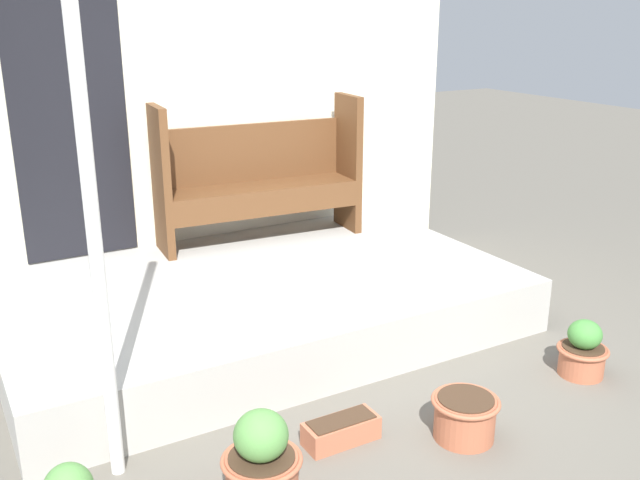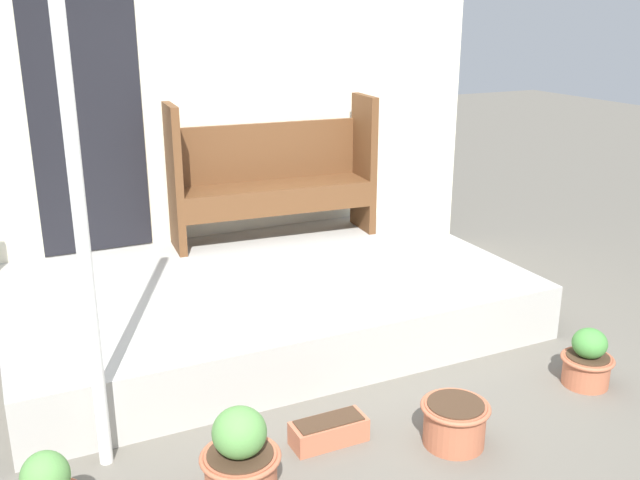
{
  "view_description": "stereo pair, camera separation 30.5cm",
  "coord_description": "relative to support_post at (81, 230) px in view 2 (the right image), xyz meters",
  "views": [
    {
      "loc": [
        -2.02,
        -3.16,
        2.17
      ],
      "look_at": [
        0.0,
        0.37,
        0.83
      ],
      "focal_mm": 40.0,
      "sensor_mm": 36.0,
      "label": 1
    },
    {
      "loc": [
        -1.74,
        -3.3,
        2.17
      ],
      "look_at": [
        0.0,
        0.37,
        0.83
      ],
      "focal_mm": 40.0,
      "sensor_mm": 36.0,
      "label": 2
    }
  ],
  "objects": [
    {
      "name": "planter_box_rect",
      "position": [
        1.08,
        -0.33,
        -1.15
      ],
      "size": [
        0.4,
        0.16,
        0.13
      ],
      "color": "#B76647",
      "rests_on": "ground_plane"
    },
    {
      "name": "flower_pot_middle",
      "position": [
        0.52,
        -0.55,
        -1.01
      ],
      "size": [
        0.38,
        0.38,
        0.47
      ],
      "color": "#B26042",
      "rests_on": "ground_plane"
    },
    {
      "name": "house_wall",
      "position": [
        1.26,
        2.24,
        0.09
      ],
      "size": [
        4.65,
        0.08,
        2.6
      ],
      "color": "beige",
      "rests_on": "ground_plane"
    },
    {
      "name": "flower_pot_right",
      "position": [
        1.66,
        -0.61,
        -1.09
      ],
      "size": [
        0.36,
        0.36,
        0.24
      ],
      "color": "#B26042",
      "rests_on": "ground_plane"
    },
    {
      "name": "bench",
      "position": [
        1.69,
        1.94,
        -0.29
      ],
      "size": [
        1.64,
        0.52,
        1.11
      ],
      "rotation": [
        0.0,
        0.0,
        -0.08
      ],
      "color": "brown",
      "rests_on": "porch_slab"
    },
    {
      "name": "support_post",
      "position": [
        0.0,
        0.0,
        0.0
      ],
      "size": [
        0.07,
        0.07,
        2.43
      ],
      "color": "white",
      "rests_on": "ground_plane"
    },
    {
      "name": "porch_slab",
      "position": [
        1.3,
        1.15,
        -1.02
      ],
      "size": [
        3.45,
        2.11,
        0.38
      ],
      "color": "#B2AFA8",
      "rests_on": "ground_plane"
    },
    {
      "name": "ground_plane",
      "position": [
        1.4,
        0.1,
        -1.21
      ],
      "size": [
        24.0,
        24.0,
        0.0
      ],
      "primitive_type": "plane",
      "color": "#666056"
    },
    {
      "name": "flower_pot_far_right",
      "position": [
        2.74,
        -0.45,
        -1.06
      ],
      "size": [
        0.31,
        0.31,
        0.36
      ],
      "color": "#B26042",
      "rests_on": "ground_plane"
    }
  ]
}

